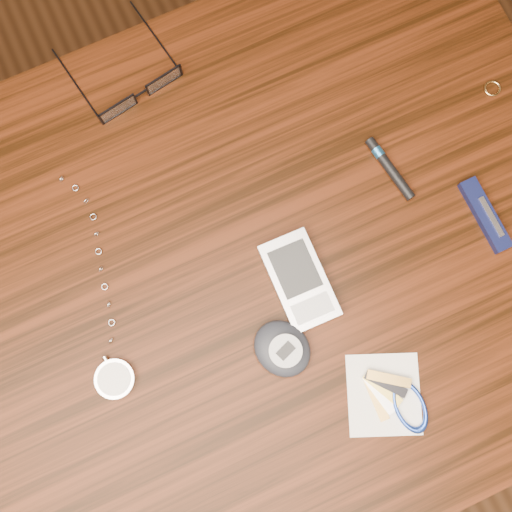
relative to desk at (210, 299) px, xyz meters
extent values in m
plane|color=#472814|center=(0.00, 0.00, -0.65)|extent=(3.80, 3.80, 0.00)
cube|color=#361508|center=(0.00, 0.00, 0.08)|extent=(1.00, 0.70, 0.03)
cylinder|color=#4C2814|center=(0.45, 0.30, -0.29)|extent=(0.05, 0.05, 0.71)
cube|color=black|center=(-0.01, 0.25, 0.12)|extent=(0.05, 0.01, 0.03)
cube|color=silver|center=(-0.01, 0.25, 0.12)|extent=(0.05, 0.01, 0.02)
cylinder|color=black|center=(-0.04, 0.30, 0.10)|extent=(0.02, 0.12, 0.00)
cube|color=black|center=(0.06, 0.26, 0.12)|extent=(0.05, 0.01, 0.03)
cube|color=silver|center=(0.06, 0.26, 0.12)|extent=(0.05, 0.01, 0.02)
cylinder|color=black|center=(0.07, 0.32, 0.10)|extent=(0.02, 0.12, 0.00)
cube|color=black|center=(0.03, 0.25, 0.12)|extent=(0.02, 0.01, 0.00)
torus|color=tan|center=(0.43, 0.08, 0.10)|extent=(0.02, 0.02, 0.00)
cylinder|color=silver|center=(-0.14, -0.05, 0.11)|extent=(0.05, 0.05, 0.01)
cylinder|color=silver|center=(-0.14, -0.05, 0.11)|extent=(0.04, 0.04, 0.00)
cylinder|color=silver|center=(-0.14, -0.03, 0.11)|extent=(0.01, 0.01, 0.01)
torus|color=silver|center=(-0.12, -0.01, 0.11)|extent=(0.01, 0.01, 0.01)
torus|color=silver|center=(-0.12, 0.01, 0.11)|extent=(0.01, 0.01, 0.00)
torus|color=silver|center=(-0.11, 0.03, 0.11)|extent=(0.01, 0.01, 0.01)
torus|color=silver|center=(-0.11, 0.05, 0.11)|extent=(0.01, 0.01, 0.00)
torus|color=silver|center=(-0.10, 0.07, 0.11)|extent=(0.01, 0.01, 0.01)
torus|color=silver|center=(-0.10, 0.09, 0.11)|extent=(0.01, 0.01, 0.00)
torus|color=silver|center=(-0.09, 0.11, 0.11)|extent=(0.01, 0.00, 0.01)
torus|color=silver|center=(-0.09, 0.14, 0.11)|extent=(0.01, 0.01, 0.00)
torus|color=silver|center=(-0.09, 0.16, 0.11)|extent=(0.01, 0.00, 0.01)
torus|color=silver|center=(-0.09, 0.18, 0.11)|extent=(0.01, 0.01, 0.00)
torus|color=silver|center=(-0.10, 0.20, 0.11)|extent=(0.01, 0.01, 0.01)
cube|color=silver|center=(0.11, -0.04, 0.11)|extent=(0.06, 0.11, 0.02)
cube|color=black|center=(0.11, -0.03, 0.12)|extent=(0.05, 0.06, 0.00)
cube|color=#B0B3B8|center=(0.11, -0.08, 0.12)|extent=(0.05, 0.03, 0.00)
ellipsoid|color=black|center=(0.05, -0.10, 0.11)|extent=(0.08, 0.09, 0.02)
cylinder|color=#AAADB1|center=(0.06, -0.11, 0.13)|extent=(0.04, 0.04, 0.00)
cube|color=black|center=(0.06, -0.11, 0.13)|extent=(0.02, 0.02, 0.00)
cube|color=white|center=(0.14, -0.20, 0.10)|extent=(0.11, 0.12, 0.00)
torus|color=#1E3FB1|center=(0.16, -0.22, 0.11)|extent=(0.05, 0.05, 0.01)
cube|color=olive|center=(0.13, -0.20, 0.10)|extent=(0.01, 0.05, 0.00)
cube|color=silver|center=(0.13, -0.20, 0.11)|extent=(0.02, 0.05, 0.00)
cube|color=#A6903A|center=(0.14, -0.19, 0.11)|extent=(0.03, 0.05, 0.00)
cube|color=black|center=(0.15, -0.19, 0.11)|extent=(0.04, 0.05, 0.00)
cube|color=olive|center=(0.15, -0.19, 0.11)|extent=(0.05, 0.04, 0.00)
cube|color=black|center=(0.35, -0.06, 0.11)|extent=(0.02, 0.10, 0.01)
cube|color=silver|center=(0.35, -0.07, 0.11)|extent=(0.01, 0.05, 0.00)
cylinder|color=black|center=(0.27, 0.04, 0.11)|extent=(0.03, 0.09, 0.01)
cylinder|color=#2871B9|center=(0.26, 0.06, 0.11)|extent=(0.01, 0.01, 0.01)
camera|label=1|loc=(0.01, -0.12, 0.86)|focal=45.00mm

